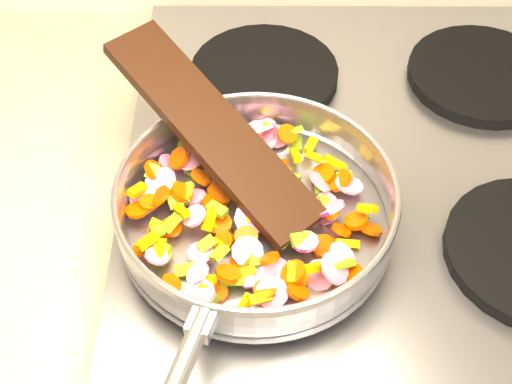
{
  "coord_description": "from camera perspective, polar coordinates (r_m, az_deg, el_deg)",
  "views": [
    {
      "loc": [
        -0.85,
        1.09,
        1.54
      ],
      "look_at": [
        -0.85,
        1.55,
        1.01
      ],
      "focal_mm": 50.0,
      "sensor_mm": 36.0,
      "label": 1
    }
  ],
  "objects": [
    {
      "name": "cooktop",
      "position": [
        0.86,
        10.06,
        1.81
      ],
      "size": [
        0.6,
        0.6,
        0.04
      ],
      "primitive_type": "cube",
      "color": "#939399",
      "rests_on": "counter_top"
    },
    {
      "name": "grate_fl",
      "position": [
        0.73,
        0.68,
        -4.68
      ],
      "size": [
        0.19,
        0.19,
        0.02
      ],
      "primitive_type": "cylinder",
      "color": "black",
      "rests_on": "cooktop"
    },
    {
      "name": "grate_bl",
      "position": [
        0.93,
        0.67,
        9.45
      ],
      "size": [
        0.19,
        0.19,
        0.02
      ],
      "primitive_type": "cylinder",
      "color": "black",
      "rests_on": "cooktop"
    },
    {
      "name": "grate_br",
      "position": [
        0.97,
        17.65,
        8.94
      ],
      "size": [
        0.19,
        0.19,
        0.02
      ],
      "primitive_type": "cylinder",
      "color": "black",
      "rests_on": "cooktop"
    },
    {
      "name": "saute_pan",
      "position": [
        0.72,
        -0.06,
        -1.11
      ],
      "size": [
        0.33,
        0.48,
        0.06
      ],
      "rotation": [
        0.0,
        0.0,
        -0.31
      ],
      "color": "#9E9EA5",
      "rests_on": "grate_fl"
    },
    {
      "name": "vegetable_heap",
      "position": [
        0.73,
        -0.46,
        -1.49
      ],
      "size": [
        0.27,
        0.27,
        0.05
      ],
      "color": "#76A417",
      "rests_on": "saute_pan"
    },
    {
      "name": "wooden_spatula",
      "position": [
        0.75,
        -3.57,
        5.08
      ],
      "size": [
        0.24,
        0.26,
        0.09
      ],
      "primitive_type": "cube",
      "rotation": [
        0.0,
        -0.28,
        2.31
      ],
      "color": "black",
      "rests_on": "saute_pan"
    }
  ]
}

